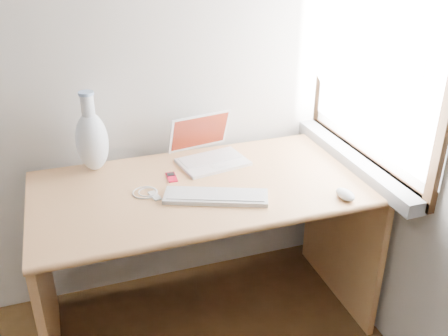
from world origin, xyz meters
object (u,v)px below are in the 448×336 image
object	(u,v)px
desk	(200,218)
laptop	(210,151)
external_keyboard	(216,196)
vase	(92,139)

from	to	relation	value
desk	laptop	bearing A→B (deg)	54.49
external_keyboard	vase	world-z (taller)	vase
vase	laptop	bearing A→B (deg)	-8.20
laptop	vase	bearing A→B (deg)	162.08
vase	desk	bearing A→B (deg)	-25.94
laptop	external_keyboard	world-z (taller)	laptop
external_keyboard	vase	size ratio (longest dim) A/B	1.20
laptop	external_keyboard	xyz separation A→B (m)	(-0.09, -0.35, -0.04)
desk	external_keyboard	bearing A→B (deg)	-87.71
vase	external_keyboard	bearing A→B (deg)	-44.42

